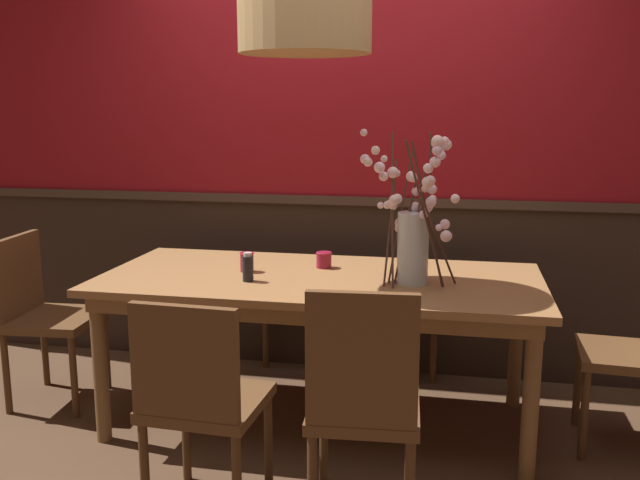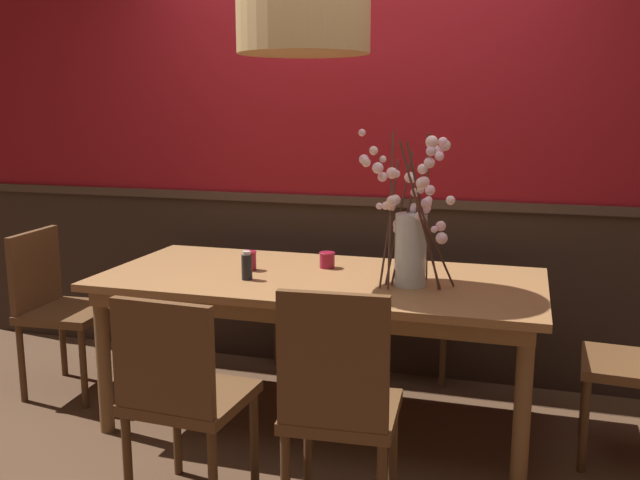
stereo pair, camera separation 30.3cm
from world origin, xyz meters
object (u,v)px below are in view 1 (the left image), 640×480
chair_far_side_right (409,286)px  pendant_lamp (305,24)px  condiment_bottle (248,268)px  candle_holder_nearer_center (324,260)px  chair_far_side_left (302,280)px  chair_near_side_left (200,396)px  candle_holder_nearer_edge (247,262)px  vase_with_blossoms (413,231)px  chair_near_side_right (363,400)px  chair_head_west_end (41,309)px  dining_table (320,291)px

chair_far_side_right → pendant_lamp: pendant_lamp is taller
condiment_bottle → candle_holder_nearer_center: bearing=49.4°
chair_far_side_left → candle_holder_nearer_center: size_ratio=10.60×
chair_near_side_left → candle_holder_nearer_edge: bearing=96.2°
chair_near_side_left → candle_holder_nearer_edge: (-0.10, 0.94, 0.30)m
chair_far_side_left → vase_with_blossoms: vase_with_blossoms is taller
chair_near_side_right → vase_with_blossoms: bearing=82.5°
chair_near_side_right → pendant_lamp: 1.67m
chair_head_west_end → candle_holder_nearer_center: size_ratio=10.95×
candle_holder_nearer_center → pendant_lamp: pendant_lamp is taller
dining_table → candle_holder_nearer_center: bearing=94.9°
condiment_bottle → vase_with_blossoms: bearing=7.8°
chair_far_side_left → chair_head_west_end: size_ratio=0.97×
chair_far_side_right → pendant_lamp: bearing=-113.6°
chair_far_side_left → chair_far_side_right: bearing=-2.6°
chair_near_side_left → candle_holder_nearer_center: 1.17m
condiment_bottle → pendant_lamp: size_ratio=0.16×
chair_near_side_left → chair_near_side_right: bearing=1.4°
candle_holder_nearer_edge → vase_with_blossoms: bearing=-5.8°
dining_table → condiment_bottle: (-0.31, -0.17, 0.14)m
dining_table → chair_near_side_right: size_ratio=2.20×
vase_with_blossoms → candle_holder_nearer_center: vase_with_blossoms is taller
chair_far_side_left → vase_with_blossoms: (0.75, -0.98, 0.51)m
candle_holder_nearer_center → chair_near_side_right: bearing=-71.8°
chair_head_west_end → condiment_bottle: bearing=-6.9°
chair_near_side_right → chair_far_side_right: bearing=89.0°
candle_holder_nearer_center → candle_holder_nearer_edge: candle_holder_nearer_edge is taller
chair_far_side_right → condiment_bottle: condiment_bottle is taller
chair_head_west_end → vase_with_blossoms: bearing=-1.2°
chair_far_side_right → chair_near_side_right: 1.79m
chair_far_side_left → chair_head_west_end: chair_head_west_end is taller
chair_far_side_right → vase_with_blossoms: (0.08, -0.95, 0.51)m
vase_with_blossoms → candle_holder_nearer_center: (-0.47, 0.24, -0.21)m
chair_near_side_right → condiment_bottle: chair_near_side_right is taller
chair_near_side_right → vase_with_blossoms: 0.97m
chair_near_side_right → candle_holder_nearer_edge: 1.20m
dining_table → candle_holder_nearer_edge: size_ratio=21.96×
dining_table → chair_far_side_right: (0.37, 0.89, -0.18)m
chair_near_side_left → chair_far_side_left: bearing=90.7°
condiment_bottle → pendant_lamp: bearing=18.1°
dining_table → chair_near_side_right: (0.34, -0.91, -0.14)m
chair_far_side_right → candle_holder_nearer_center: bearing=-118.6°
vase_with_blossoms → pendant_lamp: 1.05m
vase_with_blossoms → candle_holder_nearer_edge: size_ratio=7.34×
candle_holder_nearer_center → condiment_bottle: size_ratio=0.60×
condiment_bottle → pendant_lamp: 1.14m
chair_head_west_end → vase_with_blossoms: 2.02m
chair_head_west_end → pendant_lamp: (1.46, -0.06, 1.42)m
chair_head_west_end → candle_holder_nearer_center: bearing=7.7°
chair_far_side_right → candle_holder_nearer_edge: bearing=-130.8°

